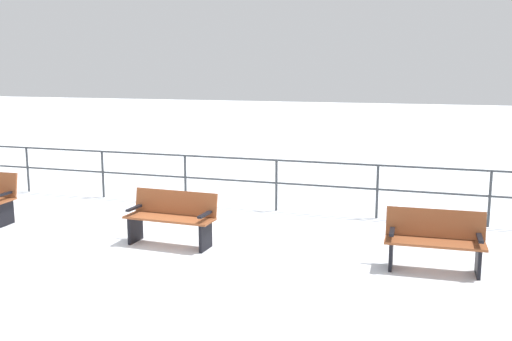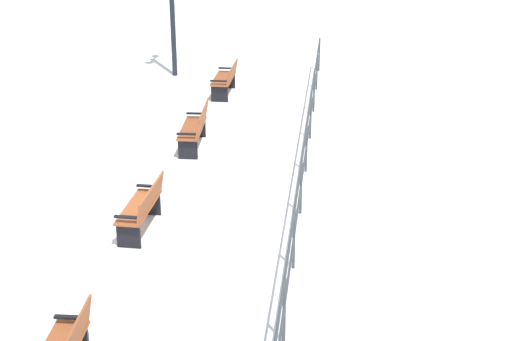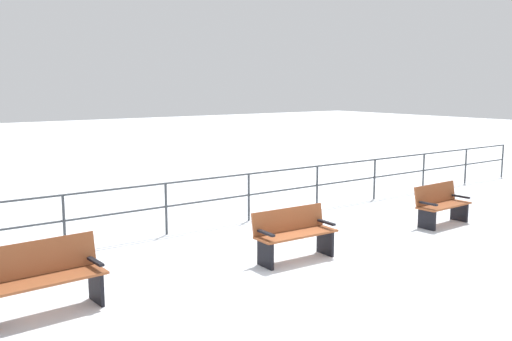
% 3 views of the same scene
% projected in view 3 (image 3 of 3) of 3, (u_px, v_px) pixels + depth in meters
% --- Properties ---
extents(ground_plane, '(80.00, 80.00, 0.00)m').
position_uv_depth(ground_plane, '(292.00, 259.00, 9.76)').
color(ground_plane, white).
rests_on(ground_plane, ground).
extents(bench_second, '(0.61, 1.64, 0.95)m').
position_uv_depth(bench_second, '(41.00, 277.00, 7.36)').
color(bench_second, brown).
rests_on(bench_second, ground).
extents(bench_third, '(0.57, 1.51, 0.88)m').
position_uv_depth(bench_third, '(294.00, 233.00, 9.65)').
color(bench_third, brown).
rests_on(bench_third, ground).
extents(bench_fourth, '(0.57, 1.42, 0.87)m').
position_uv_depth(bench_fourth, '(441.00, 204.00, 12.11)').
color(bench_fourth, brown).
rests_on(bench_fourth, ground).
extents(waterfront_railing, '(0.05, 22.37, 1.07)m').
position_uv_depth(waterfront_railing, '(209.00, 194.00, 11.83)').
color(waterfront_railing, '#383D42').
rests_on(waterfront_railing, ground).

